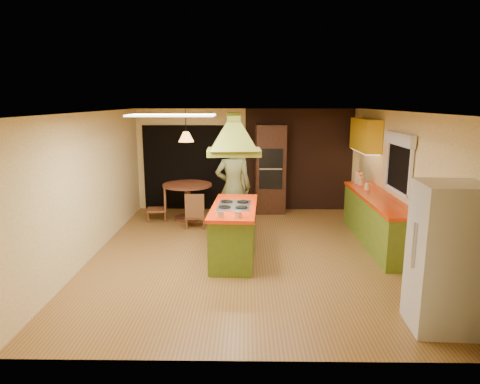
{
  "coord_description": "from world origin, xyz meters",
  "views": [
    {
      "loc": [
        -0.05,
        -7.28,
        2.69
      ],
      "look_at": [
        -0.16,
        -0.1,
        1.15
      ],
      "focal_mm": 32.0,
      "sensor_mm": 36.0,
      "label": 1
    }
  ],
  "objects_px": {
    "kitchen_island": "(234,232)",
    "refrigerator": "(446,258)",
    "wall_oven": "(270,169)",
    "canister_large": "(359,178)",
    "man": "(233,188)",
    "dining_table": "(188,194)"
  },
  "relations": [
    {
      "from": "kitchen_island",
      "to": "refrigerator",
      "type": "distance_m",
      "value": 3.47
    },
    {
      "from": "kitchen_island",
      "to": "wall_oven",
      "type": "xyz_separation_m",
      "value": [
        0.78,
        3.15,
        0.59
      ]
    },
    {
      "from": "canister_large",
      "to": "kitchen_island",
      "type": "bearing_deg",
      "value": -141.44
    },
    {
      "from": "man",
      "to": "wall_oven",
      "type": "relative_size",
      "value": 0.92
    },
    {
      "from": "man",
      "to": "wall_oven",
      "type": "height_order",
      "value": "wall_oven"
    },
    {
      "from": "kitchen_island",
      "to": "man",
      "type": "xyz_separation_m",
      "value": [
        -0.05,
        1.28,
        0.51
      ]
    },
    {
      "from": "refrigerator",
      "to": "dining_table",
      "type": "xyz_separation_m",
      "value": [
        -3.68,
        4.77,
        -0.3
      ]
    },
    {
      "from": "refrigerator",
      "to": "canister_large",
      "type": "bearing_deg",
      "value": 91.88
    },
    {
      "from": "wall_oven",
      "to": "dining_table",
      "type": "distance_m",
      "value": 2.1
    },
    {
      "from": "man",
      "to": "refrigerator",
      "type": "distance_m",
      "value": 4.44
    },
    {
      "from": "refrigerator",
      "to": "man",
      "type": "bearing_deg",
      "value": 129.12
    },
    {
      "from": "kitchen_island",
      "to": "canister_large",
      "type": "height_order",
      "value": "canister_large"
    },
    {
      "from": "canister_large",
      "to": "man",
      "type": "bearing_deg",
      "value": -162.81
    },
    {
      "from": "dining_table",
      "to": "refrigerator",
      "type": "bearing_deg",
      "value": -52.37
    },
    {
      "from": "refrigerator",
      "to": "dining_table",
      "type": "relative_size",
      "value": 1.6
    },
    {
      "from": "wall_oven",
      "to": "dining_table",
      "type": "height_order",
      "value": "wall_oven"
    },
    {
      "from": "kitchen_island",
      "to": "dining_table",
      "type": "xyz_separation_m",
      "value": [
        -1.13,
        2.46,
        0.12
      ]
    },
    {
      "from": "kitchen_island",
      "to": "wall_oven",
      "type": "relative_size",
      "value": 0.89
    },
    {
      "from": "refrigerator",
      "to": "wall_oven",
      "type": "relative_size",
      "value": 0.84
    },
    {
      "from": "wall_oven",
      "to": "kitchen_island",
      "type": "bearing_deg",
      "value": -107.4
    },
    {
      "from": "wall_oven",
      "to": "dining_table",
      "type": "relative_size",
      "value": 1.91
    },
    {
      "from": "man",
      "to": "dining_table",
      "type": "height_order",
      "value": "man"
    }
  ]
}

